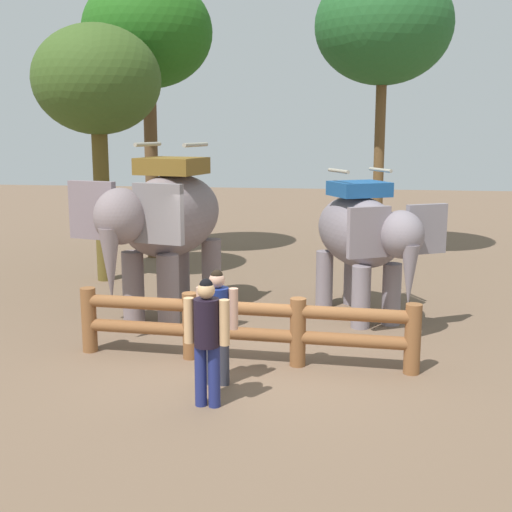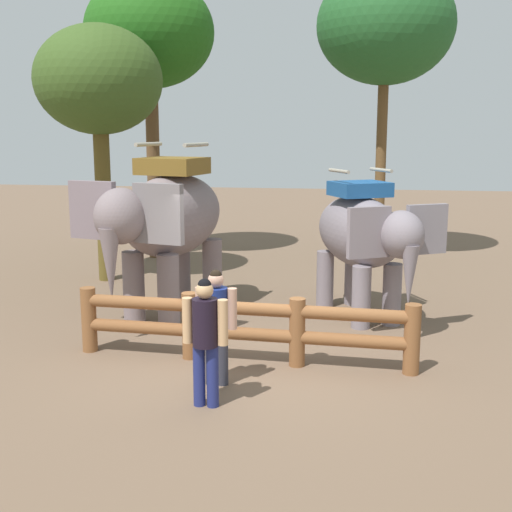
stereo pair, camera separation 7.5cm
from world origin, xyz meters
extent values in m
plane|color=brown|center=(0.00, 0.00, 0.00)|extent=(60.00, 60.00, 0.00)
cylinder|color=brown|center=(-2.53, 0.26, 0.53)|extent=(0.24, 0.24, 1.05)
cylinder|color=brown|center=(-0.84, 0.17, 0.53)|extent=(0.24, 0.24, 1.05)
cylinder|color=brown|center=(0.84, 0.08, 0.53)|extent=(0.24, 0.24, 1.05)
cylinder|color=brown|center=(2.53, -0.01, 0.53)|extent=(0.24, 0.24, 1.05)
cylinder|color=brown|center=(0.00, 0.12, 0.45)|extent=(5.06, 0.47, 0.20)
cylinder|color=brown|center=(0.00, 0.12, 0.85)|extent=(5.06, 0.47, 0.20)
cylinder|color=slate|center=(-1.64, 1.77, 0.67)|extent=(0.40, 0.40, 1.33)
cylinder|color=slate|center=(-2.35, 1.95, 0.67)|extent=(0.40, 0.40, 1.33)
cylinder|color=slate|center=(-1.21, 3.52, 0.67)|extent=(0.40, 0.40, 1.33)
cylinder|color=slate|center=(-1.92, 3.69, 0.67)|extent=(0.40, 0.40, 1.33)
ellipsoid|color=slate|center=(-1.78, 2.73, 1.91)|extent=(2.00, 3.22, 1.55)
ellipsoid|color=slate|center=(-2.20, 1.01, 2.11)|extent=(1.06, 1.17, 0.95)
cube|color=slate|center=(-1.55, 0.98, 2.16)|extent=(0.89, 0.34, 1.00)
cube|color=slate|center=(-2.80, 1.29, 2.16)|extent=(0.89, 0.34, 1.00)
cone|color=slate|center=(-2.29, 0.67, 1.35)|extent=(0.35, 0.35, 1.22)
cube|color=brown|center=(-1.78, 2.73, 2.84)|extent=(1.34, 1.24, 0.31)
cylinder|color=#A59E8C|center=(-1.29, 2.61, 3.24)|extent=(0.29, 0.89, 0.08)
cylinder|color=#A59E8C|center=(-2.28, 2.85, 3.24)|extent=(0.29, 0.89, 0.08)
cylinder|color=gray|center=(2.36, 2.48, 0.57)|extent=(0.34, 0.34, 1.14)
cylinder|color=gray|center=(1.80, 2.19, 0.57)|extent=(0.34, 0.34, 1.14)
cylinder|color=gray|center=(1.64, 3.84, 0.57)|extent=(0.34, 0.34, 1.14)
cylinder|color=gray|center=(1.09, 3.55, 0.57)|extent=(0.34, 0.34, 1.14)
ellipsoid|color=gray|center=(1.72, 3.02, 1.64)|extent=(2.19, 2.80, 1.33)
ellipsoid|color=gray|center=(2.43, 1.67, 1.80)|extent=(1.04, 1.09, 0.81)
cube|color=gray|center=(2.87, 2.02, 1.85)|extent=(0.72, 0.45, 0.85)
cube|color=gray|center=(1.89, 1.51, 1.85)|extent=(0.72, 0.45, 0.85)
cone|color=gray|center=(2.56, 1.41, 1.15)|extent=(0.30, 0.30, 1.04)
cube|color=#1D518E|center=(1.72, 3.02, 2.43)|extent=(1.25, 1.20, 0.27)
cylinder|color=#A59E8C|center=(2.11, 3.22, 2.77)|extent=(0.41, 0.71, 0.07)
cylinder|color=#A59E8C|center=(1.34, 2.81, 2.77)|extent=(0.41, 0.71, 0.07)
cylinder|color=navy|center=(-0.10, -1.59, 0.41)|extent=(0.16, 0.16, 0.81)
cylinder|color=navy|center=(-0.28, -1.57, 0.41)|extent=(0.16, 0.16, 0.81)
cylinder|color=black|center=(-0.19, -1.58, 1.12)|extent=(0.35, 0.35, 0.62)
cylinder|color=tan|center=(0.05, -1.59, 1.14)|extent=(0.13, 0.13, 0.59)
cylinder|color=tan|center=(-0.42, -1.57, 1.14)|extent=(0.13, 0.13, 0.59)
sphere|color=tan|center=(-0.19, -1.58, 1.55)|extent=(0.22, 0.22, 0.22)
sphere|color=black|center=(-0.19, -1.58, 1.61)|extent=(0.18, 0.18, 0.18)
cylinder|color=#2F2F3A|center=(-0.12, -0.83, 0.40)|extent=(0.15, 0.15, 0.79)
cylinder|color=#2F2F3A|center=(-0.29, -0.83, 0.40)|extent=(0.15, 0.15, 0.79)
cylinder|color=navy|center=(-0.20, -0.83, 1.09)|extent=(0.32, 0.32, 0.61)
cylinder|color=tan|center=(0.02, -0.84, 1.11)|extent=(0.13, 0.13, 0.58)
cylinder|color=tan|center=(-0.43, -0.83, 1.11)|extent=(0.13, 0.13, 0.58)
sphere|color=tan|center=(-0.20, -0.83, 1.51)|extent=(0.22, 0.22, 0.22)
sphere|color=black|center=(-0.20, -0.83, 1.57)|extent=(0.17, 0.17, 0.17)
cylinder|color=brown|center=(-4.15, 5.21, 1.91)|extent=(0.37, 0.37, 3.82)
ellipsoid|color=#37531E|center=(-4.15, 5.21, 4.61)|extent=(2.87, 2.87, 2.44)
cylinder|color=brown|center=(2.29, 9.04, 2.60)|extent=(0.28, 0.28, 5.20)
ellipsoid|color=#235B28|center=(2.29, 9.04, 6.19)|extent=(3.62, 3.62, 3.08)
cylinder|color=brown|center=(-3.84, 8.14, 2.54)|extent=(0.36, 0.36, 5.08)
ellipsoid|color=#205A16|center=(-3.84, 8.14, 6.02)|extent=(3.41, 3.41, 2.90)
camera|label=1|loc=(1.59, -9.53, 3.55)|focal=46.72mm
camera|label=2|loc=(1.67, -9.51, 3.55)|focal=46.72mm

